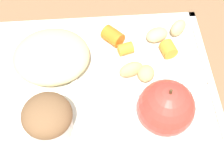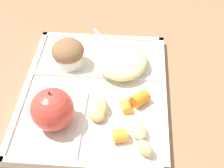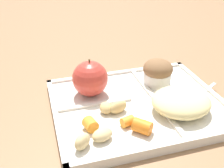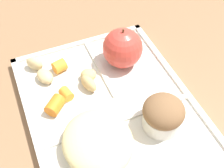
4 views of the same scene
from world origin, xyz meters
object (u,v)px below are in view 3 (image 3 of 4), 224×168
(green_apple, at_px, (90,79))
(plastic_fork, at_px, (197,98))
(bran_muffin, at_px, (158,72))
(lunch_tray, at_px, (138,105))

(green_apple, xyz_separation_m, plastic_fork, (0.22, -0.08, -0.04))
(green_apple, height_order, bran_muffin, green_apple)
(bran_muffin, bearing_deg, green_apple, 180.00)
(lunch_tray, xyz_separation_m, green_apple, (-0.09, 0.06, 0.05))
(bran_muffin, relative_size, plastic_fork, 0.52)
(lunch_tray, xyz_separation_m, bran_muffin, (0.07, 0.06, 0.04))
(plastic_fork, bearing_deg, green_apple, 159.15)
(plastic_fork, bearing_deg, bran_muffin, 125.20)
(green_apple, distance_m, bran_muffin, 0.16)
(lunch_tray, height_order, bran_muffin, bran_muffin)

